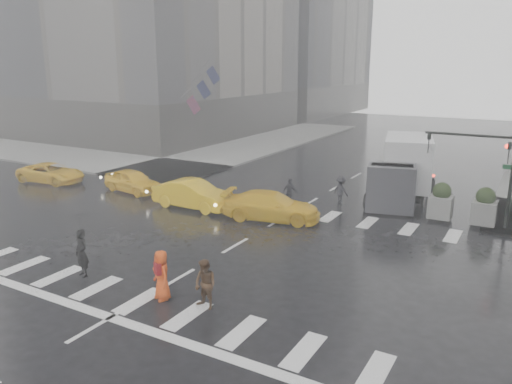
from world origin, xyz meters
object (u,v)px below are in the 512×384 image
Objects in this scene: pedestrian_brown at (205,284)px; taxi_front at (133,181)px; pedestrian_orange at (162,275)px; box_truck at (403,168)px; taxi_mid at (193,194)px; traffic_signal_pole at (490,162)px.

pedestrian_brown is 0.41× the size of taxi_front.
pedestrian_brown is at bearing 33.33° from pedestrian_orange.
taxi_mid is at bearing -156.69° from box_truck.
box_truck is (9.46, 7.10, 1.16)m from taxi_mid.
taxi_front is at bearing 150.59° from pedestrian_brown.
traffic_signal_pole is 2.73× the size of pedestrian_brown.
traffic_signal_pole is at bearing -73.16° from taxi_mid.
taxi_front is 0.60× the size of box_truck.
taxi_mid is (-7.27, 9.09, -0.06)m from pedestrian_brown.
pedestrian_orange is at bearing -148.59° from taxi_mid.
traffic_signal_pole reaches higher than box_truck.
pedestrian_brown is 16.38m from box_truck.
pedestrian_brown reaches higher than taxi_mid.
taxi_mid is at bearing -91.53° from taxi_front.
traffic_signal_pole reaches higher than taxi_mid.
taxi_mid is 0.68× the size of box_truck.
traffic_signal_pole is 0.97× the size of taxi_mid.
box_truck reaches higher than taxi_mid.
taxi_mid reaches higher than taxi_front.
pedestrian_brown is 0.24× the size of box_truck.
pedestrian_brown is 16.13m from taxi_front.
taxi_mid is at bearing 137.81° from pedestrian_brown.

